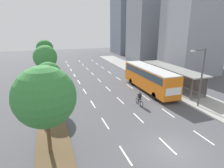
# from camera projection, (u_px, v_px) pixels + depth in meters

# --- Properties ---
(ground_plane) EXTENTS (140.00, 140.00, 0.00)m
(ground_plane) POSITION_uv_depth(u_px,v_px,m) (172.00, 150.00, 14.14)
(ground_plane) COLOR #4C4C51
(median_strip) EXTENTS (2.60, 52.00, 0.12)m
(median_strip) POSITION_uv_depth(u_px,v_px,m) (49.00, 85.00, 29.63)
(median_strip) COLOR brown
(median_strip) RESTS_ON ground
(sidewalk_right) EXTENTS (4.50, 52.00, 0.15)m
(sidewalk_right) POSITION_uv_depth(u_px,v_px,m) (148.00, 76.00, 35.11)
(sidewalk_right) COLOR #9E9E99
(sidewalk_right) RESTS_ON ground
(lane_divider_left) EXTENTS (0.14, 46.93, 0.01)m
(lane_divider_left) POSITION_uv_depth(u_px,v_px,m) (82.00, 86.00, 29.31)
(lane_divider_left) COLOR white
(lane_divider_left) RESTS_ON ground
(lane_divider_center) EXTENTS (0.14, 46.93, 0.01)m
(lane_divider_center) POSITION_uv_depth(u_px,v_px,m) (103.00, 84.00, 30.40)
(lane_divider_center) COLOR white
(lane_divider_center) RESTS_ON ground
(lane_divider_right) EXTENTS (0.14, 46.93, 0.01)m
(lane_divider_right) POSITION_uv_depth(u_px,v_px,m) (124.00, 82.00, 31.49)
(lane_divider_right) COLOR white
(lane_divider_right) RESTS_ON ground
(bus_shelter) EXTENTS (2.90, 12.54, 2.86)m
(bus_shelter) POSITION_uv_depth(u_px,v_px,m) (172.00, 75.00, 28.67)
(bus_shelter) COLOR gray
(bus_shelter) RESTS_ON sidewalk_right
(bus) EXTENTS (2.54, 11.29, 3.37)m
(bus) POSITION_uv_depth(u_px,v_px,m) (149.00, 77.00, 26.82)
(bus) COLOR orange
(bus) RESTS_ON ground
(cyclist) EXTENTS (0.46, 1.82, 1.71)m
(cyclist) POSITION_uv_depth(u_px,v_px,m) (140.00, 99.00, 22.01)
(cyclist) COLOR black
(cyclist) RESTS_ON ground
(median_tree_nearest) EXTENTS (4.22, 4.22, 6.32)m
(median_tree_nearest) POSITION_uv_depth(u_px,v_px,m) (45.00, 97.00, 12.64)
(median_tree_nearest) COLOR brown
(median_tree_nearest) RESTS_ON median_strip
(median_tree_second) EXTENTS (2.85, 2.85, 5.04)m
(median_tree_second) POSITION_uv_depth(u_px,v_px,m) (49.00, 75.00, 20.92)
(median_tree_second) COLOR brown
(median_tree_second) RESTS_ON median_strip
(median_tree_third) EXTENTS (3.54, 3.54, 6.05)m
(median_tree_third) POSITION_uv_depth(u_px,v_px,m) (45.00, 57.00, 28.64)
(median_tree_third) COLOR brown
(median_tree_third) RESTS_ON median_strip
(median_tree_fourth) EXTENTS (3.02, 3.02, 5.29)m
(median_tree_fourth) POSITION_uv_depth(u_px,v_px,m) (46.00, 53.00, 36.84)
(median_tree_fourth) COLOR brown
(median_tree_fourth) RESTS_ON median_strip
(median_tree_fifth) EXTENTS (3.91, 3.91, 5.78)m
(median_tree_fifth) POSITION_uv_depth(u_px,v_px,m) (45.00, 48.00, 44.75)
(median_tree_fifth) COLOR brown
(median_tree_fifth) RESTS_ON median_strip
(streetlight) EXTENTS (1.91, 0.24, 6.50)m
(streetlight) POSITION_uv_depth(u_px,v_px,m) (201.00, 74.00, 20.55)
(streetlight) COLOR #4C4C51
(streetlight) RESTS_ON sidewalk_right
(building_near_right) EXTENTS (8.73, 8.56, 26.65)m
(building_near_right) POSITION_uv_depth(u_px,v_px,m) (195.00, 0.00, 34.09)
(building_near_right) COLOR #8E939E
(building_near_right) RESTS_ON ground
(building_mid_right) EXTENTS (11.69, 8.81, 22.57)m
(building_mid_right) POSITION_uv_depth(u_px,v_px,m) (154.00, 16.00, 48.23)
(building_mid_right) COLOR gray
(building_mid_right) RESTS_ON ground
(building_far_right) EXTENTS (9.92, 10.19, 27.42)m
(building_far_right) POSITION_uv_depth(u_px,v_px,m) (129.00, 11.00, 62.57)
(building_far_right) COLOR slate
(building_far_right) RESTS_ON ground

